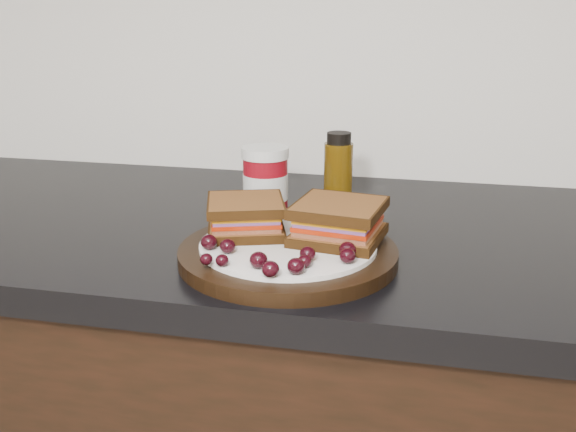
% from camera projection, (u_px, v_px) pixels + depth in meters
% --- Properties ---
extents(countertop, '(3.98, 0.60, 0.04)m').
position_uv_depth(countertop, '(165.00, 226.00, 1.02)').
color(countertop, black).
rests_on(countertop, base_cabinets).
extents(plate, '(0.28, 0.28, 0.02)m').
position_uv_depth(plate, '(288.00, 254.00, 0.82)').
color(plate, black).
rests_on(plate, countertop).
extents(sandwich_left, '(0.13, 0.13, 0.05)m').
position_uv_depth(sandwich_left, '(246.00, 216.00, 0.85)').
color(sandwich_left, brown).
rests_on(sandwich_left, plate).
extents(sandwich_right, '(0.12, 0.12, 0.05)m').
position_uv_depth(sandwich_right, '(339.00, 221.00, 0.82)').
color(sandwich_right, brown).
rests_on(sandwich_right, plate).
extents(grape_0, '(0.02, 0.02, 0.02)m').
position_uv_depth(grape_0, '(209.00, 242.00, 0.79)').
color(grape_0, black).
rests_on(grape_0, plate).
extents(grape_1, '(0.02, 0.02, 0.02)m').
position_uv_depth(grape_1, '(228.00, 246.00, 0.78)').
color(grape_1, black).
rests_on(grape_1, plate).
extents(grape_2, '(0.02, 0.02, 0.01)m').
position_uv_depth(grape_2, '(206.00, 259.00, 0.74)').
color(grape_2, black).
rests_on(grape_2, plate).
extents(grape_3, '(0.02, 0.02, 0.01)m').
position_uv_depth(grape_3, '(222.00, 260.00, 0.74)').
color(grape_3, black).
rests_on(grape_3, plate).
extents(grape_4, '(0.02, 0.02, 0.02)m').
position_uv_depth(grape_4, '(259.00, 260.00, 0.73)').
color(grape_4, black).
rests_on(grape_4, plate).
extents(grape_5, '(0.02, 0.02, 0.01)m').
position_uv_depth(grape_5, '(256.00, 259.00, 0.74)').
color(grape_5, black).
rests_on(grape_5, plate).
extents(grape_6, '(0.02, 0.02, 0.02)m').
position_uv_depth(grape_6, '(270.00, 269.00, 0.71)').
color(grape_6, black).
rests_on(grape_6, plate).
extents(grape_7, '(0.02, 0.02, 0.02)m').
position_uv_depth(grape_7, '(296.00, 266.00, 0.72)').
color(grape_7, black).
rests_on(grape_7, plate).
extents(grape_8, '(0.02, 0.02, 0.02)m').
position_uv_depth(grape_8, '(305.00, 261.00, 0.74)').
color(grape_8, black).
rests_on(grape_8, plate).
extents(grape_9, '(0.02, 0.02, 0.02)m').
position_uv_depth(grape_9, '(308.00, 254.00, 0.75)').
color(grape_9, black).
rests_on(grape_9, plate).
extents(grape_10, '(0.02, 0.02, 0.02)m').
position_uv_depth(grape_10, '(348.00, 256.00, 0.75)').
color(grape_10, black).
rests_on(grape_10, plate).
extents(grape_11, '(0.02, 0.02, 0.02)m').
position_uv_depth(grape_11, '(347.00, 249.00, 0.77)').
color(grape_11, black).
rests_on(grape_11, plate).
extents(grape_12, '(0.02, 0.02, 0.02)m').
position_uv_depth(grape_12, '(349.00, 250.00, 0.77)').
color(grape_12, black).
rests_on(grape_12, plate).
extents(grape_13, '(0.02, 0.02, 0.02)m').
position_uv_depth(grape_13, '(360.00, 237.00, 0.81)').
color(grape_13, black).
rests_on(grape_13, plate).
extents(grape_14, '(0.02, 0.02, 0.02)m').
position_uv_depth(grape_14, '(356.00, 236.00, 0.82)').
color(grape_14, black).
rests_on(grape_14, plate).
extents(grape_15, '(0.02, 0.02, 0.02)m').
position_uv_depth(grape_15, '(330.00, 234.00, 0.82)').
color(grape_15, black).
rests_on(grape_15, plate).
extents(grape_16, '(0.02, 0.02, 0.02)m').
position_uv_depth(grape_16, '(272.00, 223.00, 0.87)').
color(grape_16, black).
rests_on(grape_16, plate).
extents(grape_17, '(0.02, 0.02, 0.02)m').
position_uv_depth(grape_17, '(260.00, 222.00, 0.87)').
color(grape_17, black).
rests_on(grape_17, plate).
extents(grape_18, '(0.02, 0.02, 0.02)m').
position_uv_depth(grape_18, '(243.00, 225.00, 0.86)').
color(grape_18, black).
rests_on(grape_18, plate).
extents(grape_19, '(0.02, 0.02, 0.02)m').
position_uv_depth(grape_19, '(235.00, 226.00, 0.86)').
color(grape_19, black).
rests_on(grape_19, plate).
extents(grape_20, '(0.02, 0.02, 0.01)m').
position_uv_depth(grape_20, '(250.00, 236.00, 0.82)').
color(grape_20, black).
rests_on(grape_20, plate).
extents(grape_21, '(0.02, 0.02, 0.02)m').
position_uv_depth(grape_21, '(231.00, 236.00, 0.82)').
color(grape_21, black).
rests_on(grape_21, plate).
extents(grape_22, '(0.02, 0.02, 0.02)m').
position_uv_depth(grape_22, '(252.00, 228.00, 0.85)').
color(grape_22, black).
rests_on(grape_22, plate).
extents(grape_23, '(0.02, 0.02, 0.02)m').
position_uv_depth(grape_23, '(233.00, 222.00, 0.87)').
color(grape_23, black).
rests_on(grape_23, plate).
extents(grape_24, '(0.02, 0.02, 0.02)m').
position_uv_depth(grape_24, '(236.00, 231.00, 0.84)').
color(grape_24, black).
rests_on(grape_24, plate).
extents(condiment_jar, '(0.08, 0.08, 0.11)m').
position_uv_depth(condiment_jar, '(265.00, 181.00, 0.99)').
color(condiment_jar, maroon).
rests_on(condiment_jar, countertop).
extents(oil_bottle, '(0.05, 0.05, 0.13)m').
position_uv_depth(oil_bottle, '(338.00, 172.00, 1.01)').
color(oil_bottle, '#472F07').
rests_on(oil_bottle, countertop).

